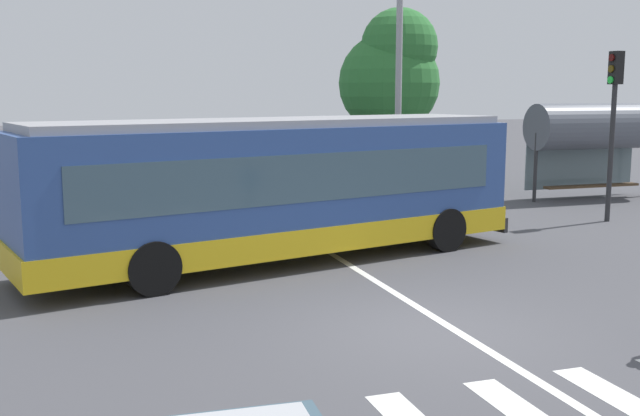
# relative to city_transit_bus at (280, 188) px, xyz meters

# --- Properties ---
(ground_plane) EXTENTS (160.00, 160.00, 0.00)m
(ground_plane) POSITION_rel_city_transit_bus_xyz_m (0.88, -5.35, -1.59)
(ground_plane) COLOR #47474C
(city_transit_bus) EXTENTS (11.41, 5.22, 3.06)m
(city_transit_bus) POSITION_rel_city_transit_bus_xyz_m (0.00, 0.00, 0.00)
(city_transit_bus) COLOR black
(city_transit_bus) RESTS_ON ground_plane
(parked_car_blue) EXTENTS (2.11, 4.61, 1.35)m
(parked_car_blue) POSITION_rel_city_transit_bus_xyz_m (-2.62, 10.60, -0.82)
(parked_car_blue) COLOR black
(parked_car_blue) RESTS_ON ground_plane
(parked_car_teal) EXTENTS (2.00, 4.56, 1.35)m
(parked_car_teal) POSITION_rel_city_transit_bus_xyz_m (0.00, 10.82, -0.82)
(parked_car_teal) COLOR black
(parked_car_teal) RESTS_ON ground_plane
(parked_car_charcoal) EXTENTS (1.97, 4.55, 1.35)m
(parked_car_charcoal) POSITION_rel_city_transit_bus_xyz_m (2.65, 10.70, -0.82)
(parked_car_charcoal) COLOR black
(parked_car_charcoal) RESTS_ON ground_plane
(parked_car_black) EXTENTS (2.23, 4.65, 1.35)m
(parked_car_black) POSITION_rel_city_transit_bus_xyz_m (5.36, 10.85, -0.82)
(parked_car_black) COLOR black
(parked_car_black) RESTS_ON ground_plane
(traffic_light_far_corner) EXTENTS (0.33, 0.32, 4.73)m
(traffic_light_far_corner) POSITION_rel_city_transit_bus_xyz_m (10.12, 1.93, 1.59)
(traffic_light_far_corner) COLOR #28282B
(traffic_light_far_corner) RESTS_ON ground_plane
(bus_stop_shelter) EXTENTS (4.69, 1.54, 3.25)m
(bus_stop_shelter) POSITION_rel_city_transit_bus_xyz_m (12.65, 5.83, 0.83)
(bus_stop_shelter) COLOR #28282B
(bus_stop_shelter) RESTS_ON ground_plane
(twin_arm_street_lamp) EXTENTS (4.67, 0.32, 8.85)m
(twin_arm_street_lamp) POSITION_rel_city_transit_bus_xyz_m (5.49, 6.10, 3.88)
(twin_arm_street_lamp) COLOR #939399
(twin_arm_street_lamp) RESTS_ON ground_plane
(background_tree_right) EXTENTS (3.96, 3.96, 6.85)m
(background_tree_right) POSITION_rel_city_transit_bus_xyz_m (7.80, 11.86, 2.79)
(background_tree_right) COLOR brown
(background_tree_right) RESTS_ON ground_plane
(lane_center_line) EXTENTS (0.16, 24.00, 0.01)m
(lane_center_line) POSITION_rel_city_transit_bus_xyz_m (1.27, -3.35, -1.58)
(lane_center_line) COLOR silver
(lane_center_line) RESTS_ON ground_plane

